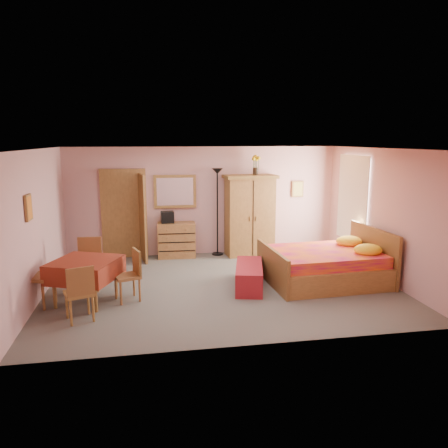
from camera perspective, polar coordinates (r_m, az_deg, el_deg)
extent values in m
plane|color=slate|center=(8.47, -0.32, -8.07)|extent=(6.50, 6.50, 0.00)
plane|color=brown|center=(8.01, -0.34, 9.81)|extent=(6.50, 6.50, 0.00)
cube|color=#C89192|center=(10.58, -2.61, 3.02)|extent=(6.50, 0.10, 2.60)
cube|color=#C89192|center=(5.75, 3.89, -3.81)|extent=(6.50, 0.10, 2.60)
cube|color=#C89192|center=(8.25, -23.18, -0.14)|extent=(0.10, 5.00, 2.60)
cube|color=#C89192|center=(9.25, 19.95, 1.21)|extent=(0.10, 5.00, 2.60)
cube|color=#9E6B35|center=(10.52, -12.89, 1.19)|extent=(1.06, 0.12, 2.15)
cube|color=white|center=(10.25, 16.49, 3.17)|extent=(0.08, 1.40, 1.95)
cube|color=orange|center=(7.60, -24.19, 1.96)|extent=(0.04, 0.32, 0.42)
cube|color=#D8BF59|center=(11.07, 9.59, 4.54)|extent=(0.30, 0.04, 0.40)
cube|color=#9C6435|center=(10.43, -6.21, -2.09)|extent=(0.90, 0.48, 0.83)
cube|color=silver|center=(10.44, -6.41, 4.24)|extent=(1.00, 0.07, 0.79)
cube|color=black|center=(10.33, -7.40, 0.89)|extent=(0.31, 0.24, 0.27)
cube|color=black|center=(10.46, -0.87, 1.55)|extent=(0.31, 0.31, 2.10)
cube|color=olive|center=(10.49, 3.37, 1.12)|extent=(1.28, 0.73, 1.94)
cube|color=yellow|center=(10.44, 4.16, 7.72)|extent=(0.20, 0.20, 0.47)
cube|color=#BD124F|center=(8.78, 12.92, -4.12)|extent=(2.32, 1.87, 1.04)
cube|color=maroon|center=(8.34, 3.29, -6.81)|extent=(0.78, 1.39, 0.44)
cube|color=maroon|center=(7.90, -17.58, -7.14)|extent=(1.33, 1.33, 0.75)
cube|color=#A17336|center=(7.15, -18.42, -8.50)|extent=(0.52, 0.52, 0.90)
cube|color=#AC6F3A|center=(8.51, -17.26, -5.08)|extent=(0.46, 0.46, 0.96)
cube|color=#A36637|center=(7.98, -23.18, -6.28)|extent=(0.59, 0.59, 1.03)
cube|color=#A16636|center=(7.78, -12.55, -6.62)|extent=(0.51, 0.51, 0.89)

